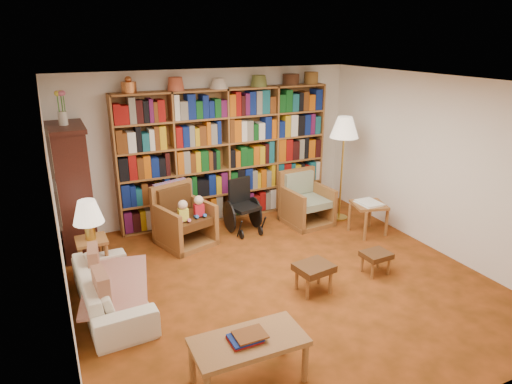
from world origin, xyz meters
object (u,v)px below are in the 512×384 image
side_table_lamp (92,249)px  footstool_b (376,256)px  side_table_papers (369,208)px  footstool_a (314,270)px  armchair_leather (183,219)px  coffee_table (249,345)px  armchair_sage (304,203)px  wheelchair (242,207)px  floor_lamp (344,132)px  sofa (111,289)px

side_table_lamp → footstool_b: bearing=-23.7°
side_table_papers → footstool_a: size_ratio=1.24×
armchair_leather → coffee_table: bearing=-95.9°
armchair_sage → footstool_a: bearing=-117.7°
wheelchair → floor_lamp: bearing=-9.3°
armchair_leather → footstool_b: bearing=-45.2°
armchair_sage → coffee_table: (-2.40, -3.07, 0.06)m
armchair_leather → armchair_sage: bearing=-2.3°
wheelchair → footstool_b: 2.32m
footstool_a → coffee_table: (-1.35, -1.08, 0.10)m
armchair_sage → footstool_a: size_ratio=1.81×
wheelchair → sofa: bearing=-147.6°
floor_lamp → footstool_b: size_ratio=4.78×
side_table_lamp → wheelchair: wheelchair is taller
side_table_papers → sofa: bearing=-173.6°
footstool_b → footstool_a: bearing=-177.7°
sofa → coffee_table: coffee_table is taller
sofa → side_table_papers: size_ratio=2.81×
coffee_table → floor_lamp: bearing=44.1°
footstool_a → footstool_b: bearing=2.3°
armchair_sage → coffee_table: bearing=-128.0°
side_table_papers → coffee_table: 3.78m
sofa → footstool_b: (3.28, -0.64, 0.00)m
sofa → wheelchair: (2.26, 1.44, 0.14)m
wheelchair → side_table_papers: (1.74, -0.99, 0.04)m
sofa → armchair_leather: armchair_leather is taller
armchair_leather → armchair_sage: 2.07m
floor_lamp → coffee_table: bearing=-135.9°
armchair_sage → footstool_b: armchair_sage is taller
wheelchair → side_table_papers: 2.00m
sofa → footstool_a: sofa is taller
side_table_lamp → coffee_table: size_ratio=0.52×
footstool_a → coffee_table: size_ratio=0.47×
armchair_leather → sofa: bearing=-132.3°
sofa → armchair_leather: 1.88m
sofa → side_table_lamp: side_table_lamp is taller
armchair_leather → wheelchair: size_ratio=1.12×
side_table_lamp → wheelchair: bearing=14.2°
side_table_papers → armchair_sage: bearing=127.9°
wheelchair → footstool_a: wheelchair is taller
side_table_papers → footstool_b: (-0.72, -1.09, -0.18)m
coffee_table → footstool_a: bearing=38.6°
footstool_b → floor_lamp: bearing=69.4°
footstool_a → footstool_b: footstool_a is taller
footstool_b → coffee_table: coffee_table is taller
side_table_lamp → armchair_leather: 1.47m
floor_lamp → side_table_papers: (0.04, -0.71, -1.09)m
armchair_leather → floor_lamp: floor_lamp is taller
side_table_papers → coffee_table: size_ratio=0.58×
sofa → armchair_sage: bearing=-71.6°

